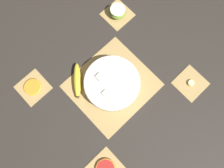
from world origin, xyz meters
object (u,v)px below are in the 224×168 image
(whole_banana, at_px, (77,80))
(apple_half, at_px, (118,12))
(orange_slice_whole, at_px, (33,87))
(fruit_salad_bowl, at_px, (112,83))
(banana_coin_single, at_px, (191,83))

(whole_banana, height_order, apple_half, apple_half)
(orange_slice_whole, bearing_deg, apple_half, 180.00)
(fruit_salad_bowl, bearing_deg, orange_slice_whole, -41.97)
(whole_banana, relative_size, banana_coin_single, 4.47)
(fruit_salad_bowl, relative_size, banana_coin_single, 7.70)
(whole_banana, relative_size, orange_slice_whole, 1.80)
(apple_half, height_order, banana_coin_single, apple_half)
(banana_coin_single, bearing_deg, orange_slice_whole, -42.07)
(whole_banana, xyz_separation_m, apple_half, (-0.42, -0.14, 0.01))
(fruit_salad_bowl, relative_size, apple_half, 3.14)
(fruit_salad_bowl, xyz_separation_m, apple_half, (-0.30, -0.27, -0.01))
(orange_slice_whole, relative_size, banana_coin_single, 2.48)
(apple_half, bearing_deg, banana_coin_single, 90.00)
(fruit_salad_bowl, bearing_deg, banana_coin_single, 137.83)
(banana_coin_single, bearing_deg, fruit_salad_bowl, -42.17)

